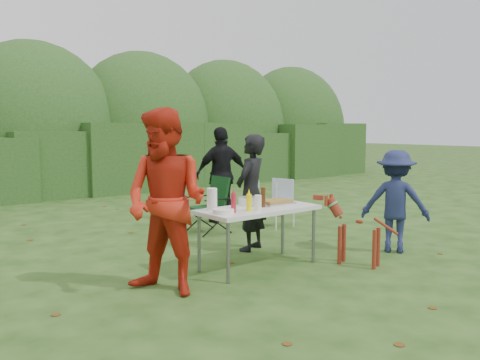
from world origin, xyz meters
TOP-DOWN VIEW (x-y plane):
  - ground at (0.00, 0.00)m, footprint 80.00×80.00m
  - hedge_row at (0.00, 8.00)m, footprint 22.00×1.40m
  - shrub_backdrop at (0.00, 9.60)m, footprint 20.00×2.60m
  - folding_table at (-0.28, 0.20)m, footprint 1.50×0.70m
  - person_cook at (0.22, 0.93)m, footprint 0.69×0.60m
  - person_red_jacket at (-1.65, 0.06)m, footprint 1.04×1.14m
  - person_black_puffy at (1.16, 2.84)m, footprint 1.07×0.64m
  - child at (1.69, -0.39)m, footprint 0.93×1.04m
  - dog at (0.75, -0.52)m, footprint 0.62×0.94m
  - camping_chair at (0.42, 2.23)m, footprint 0.60×0.60m
  - lawn_chair at (1.63, 1.92)m, footprint 0.58×0.58m
  - food_tray at (0.06, 0.27)m, footprint 0.45×0.30m
  - focaccia_bread at (0.06, 0.27)m, footprint 0.40×0.26m
  - mustard_bottle at (-0.55, 0.06)m, footprint 0.06×0.06m
  - ketchup_bottle at (-0.74, 0.10)m, footprint 0.06×0.06m
  - beer_bottle at (-0.22, 0.18)m, footprint 0.06×0.06m
  - paper_towel_roll at (-0.84, 0.38)m, footprint 0.12×0.12m
  - cup_stack at (-0.43, 0.03)m, footprint 0.08×0.08m
  - pasta_bowl at (-0.25, 0.42)m, footprint 0.26×0.26m
  - plate_stack at (-0.87, 0.12)m, footprint 0.24×0.24m

SIDE VIEW (x-z plane):
  - ground at x=0.00m, z-range 0.00..0.00m
  - lawn_chair at x=1.63m, z-range 0.00..0.82m
  - dog at x=0.75m, z-range 0.00..0.83m
  - camping_chair at x=0.42m, z-range 0.00..0.92m
  - folding_table at x=-0.28m, z-range 0.32..1.06m
  - child at x=1.69m, z-range 0.00..1.40m
  - food_tray at x=0.06m, z-range 0.74..0.76m
  - plate_stack at x=-0.87m, z-range 0.74..0.79m
  - focaccia_bread at x=0.06m, z-range 0.76..0.80m
  - pasta_bowl at x=-0.25m, z-range 0.74..0.84m
  - person_cook at x=0.22m, z-range 0.00..1.61m
  - cup_stack at x=-0.43m, z-range 0.74..0.92m
  - mustard_bottle at x=-0.55m, z-range 0.74..0.94m
  - hedge_row at x=0.00m, z-range 0.00..1.70m
  - ketchup_bottle at x=-0.74m, z-range 0.74..0.96m
  - person_black_puffy at x=1.16m, z-range 0.00..1.71m
  - beer_bottle at x=-0.22m, z-range 0.74..0.98m
  - paper_towel_roll at x=-0.84m, z-range 0.74..1.00m
  - person_red_jacket at x=-1.65m, z-range 0.00..1.91m
  - shrub_backdrop at x=0.00m, z-range 0.00..3.20m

